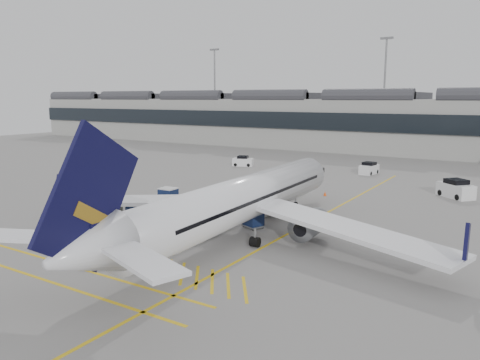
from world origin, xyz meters
The scene contains 18 objects.
ground centered at (0.00, 0.00, 0.00)m, with size 220.00×220.00×0.00m, color gray.
terminal centered at (0.00, 71.93, 6.14)m, with size 200.00×20.45×12.40m.
light_masts centered at (-1.67, 86.00, 14.49)m, with size 113.00×0.60×25.45m.
apron_markings centered at (10.00, 10.00, 0.01)m, with size 0.25×60.00×0.01m, color gold.
airliner_main centered at (6.90, 1.96, 3.00)m, with size 35.07×38.37×10.20m.
belt_loader centered at (3.56, 9.20, 0.60)m, with size 5.13×2.25×2.04m.
baggage_cart_a centered at (6.54, 4.84, 0.95)m, with size 2.06×1.90×1.77m.
baggage_cart_b centered at (-3.24, 2.63, 0.88)m, with size 1.94×1.80×1.64m.
baggage_cart_c centered at (-5.37, 7.31, 1.03)m, with size 1.90×1.59×1.93m.
baggage_cart_d centered at (-5.25, 2.33, 0.87)m, with size 1.63×1.38×1.62m.
ramp_agent_a centered at (4.17, 8.39, 0.97)m, with size 0.70×0.46×1.93m, color #FF530D.
ramp_agent_b centered at (5.52, 5.77, 0.90)m, with size 0.87×0.68×1.80m, color #F44C0C.
pushback_tug centered at (-8.81, 2.09, 0.72)m, with size 3.20×2.36×1.61m.
safety_cone_nose centered at (6.69, 21.03, 0.26)m, with size 0.38×0.38×0.52m, color #F24C0A.
safety_cone_engine centered at (13.93, 6.47, 0.26)m, with size 0.37×0.37×0.52m, color #F24C0A.
service_van_left centered at (-14.24, 36.45, 0.77)m, with size 3.70×2.68×1.71m.
service_van_mid centered at (6.19, 39.50, 0.81)m, with size 2.19×3.70×1.80m.
service_van_right centered at (19.69, 28.18, 0.95)m, with size 4.48×4.25×2.12m.
Camera 1 is at (26.84, -29.44, 11.28)m, focal length 35.00 mm.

